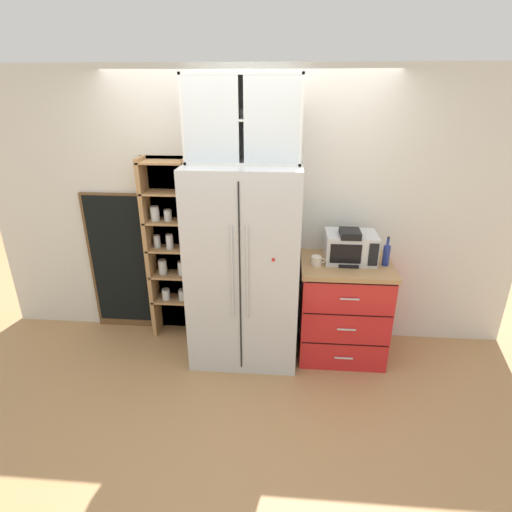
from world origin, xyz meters
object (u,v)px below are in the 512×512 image
(refrigerator, at_px, (245,265))
(microwave, at_px, (350,247))
(mug_cream, at_px, (317,261))
(bottle_cobalt, at_px, (387,253))
(coffee_maker, at_px, (348,246))
(bottle_green, at_px, (349,251))
(chalkboard_menu, at_px, (119,263))

(refrigerator, relative_size, microwave, 4.09)
(mug_cream, distance_m, bottle_cobalt, 0.60)
(microwave, distance_m, coffee_maker, 0.06)
(bottle_green, xyz_separation_m, chalkboard_menu, (-2.21, 0.34, -0.34))
(microwave, relative_size, bottle_green, 1.49)
(mug_cream, relative_size, chalkboard_menu, 0.09)
(coffee_maker, height_order, bottle_cobalt, coffee_maker)
(refrigerator, relative_size, bottle_cobalt, 6.93)
(coffee_maker, bearing_deg, refrigerator, -176.28)
(mug_cream, height_order, chalkboard_menu, chalkboard_menu)
(microwave, relative_size, chalkboard_menu, 0.31)
(microwave, relative_size, bottle_cobalt, 1.69)
(refrigerator, relative_size, bottle_green, 6.12)
(bottle_cobalt, bearing_deg, mug_cream, -174.77)
(chalkboard_menu, bearing_deg, microwave, -6.00)
(bottle_green, bearing_deg, mug_cream, -175.93)
(bottle_cobalt, relative_size, chalkboard_menu, 0.18)
(coffee_maker, height_order, bottle_green, coffee_maker)
(coffee_maker, xyz_separation_m, chalkboard_menu, (-2.21, 0.28, -0.36))
(refrigerator, bearing_deg, microwave, 6.20)
(mug_cream, bearing_deg, coffee_maker, 16.97)
(chalkboard_menu, bearing_deg, coffee_maker, -7.14)
(microwave, bearing_deg, mug_cream, -157.22)
(coffee_maker, xyz_separation_m, bottle_cobalt, (0.32, -0.03, -0.04))
(bottle_cobalt, bearing_deg, coffee_maker, 174.97)
(microwave, xyz_separation_m, bottle_cobalt, (0.30, -0.07, -0.02))
(coffee_maker, height_order, chalkboard_menu, chalkboard_menu)
(bottle_cobalt, height_order, bottle_green, bottle_green)
(mug_cream, bearing_deg, bottle_green, 4.07)
(microwave, xyz_separation_m, coffee_maker, (-0.03, -0.04, 0.03))
(microwave, bearing_deg, bottle_cobalt, -13.30)
(refrigerator, distance_m, coffee_maker, 0.92)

